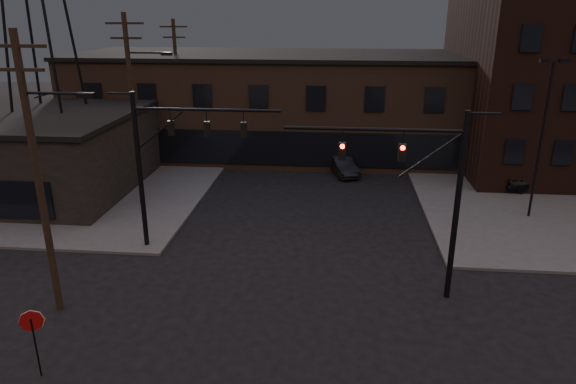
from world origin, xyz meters
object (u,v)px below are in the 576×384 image
object	(u,v)px
parked_car_lot_a	(531,180)
stop_sign	(33,328)
traffic_signal_far	(164,154)
car_crossing	(342,166)
traffic_signal_near	(430,187)

from	to	relation	value
parked_car_lot_a	stop_sign	bearing A→B (deg)	118.18
traffic_signal_far	car_crossing	distance (m)	16.81
traffic_signal_far	parked_car_lot_a	size ratio (longest dim) A/B	1.95
stop_sign	car_crossing	world-z (taller)	stop_sign
traffic_signal_near	traffic_signal_far	distance (m)	12.57
stop_sign	car_crossing	bearing A→B (deg)	66.93
traffic_signal_far	car_crossing	size ratio (longest dim) A/B	1.95
traffic_signal_far	car_crossing	xyz separation A→B (m)	(8.79, 13.66, -4.34)
stop_sign	car_crossing	xyz separation A→B (m)	(10.07, 23.64, -1.17)
traffic_signal_far	stop_sign	xyz separation A→B (m)	(-1.28, -9.99, -3.17)
stop_sign	parked_car_lot_a	bearing A→B (deg)	42.60
traffic_signal_near	stop_sign	xyz separation A→B (m)	(-13.36, -6.49, -3.09)
stop_sign	parked_car_lot_a	distance (m)	30.85
traffic_signal_near	car_crossing	bearing A→B (deg)	100.85
traffic_signal_near	traffic_signal_far	world-z (taller)	same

